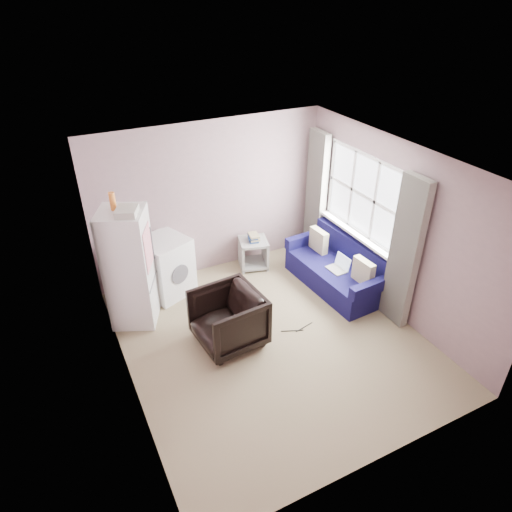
{
  "coord_description": "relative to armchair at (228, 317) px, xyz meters",
  "views": [
    {
      "loc": [
        -2.33,
        -4.15,
        4.24
      ],
      "look_at": [
        0.05,
        0.6,
        1.0
      ],
      "focal_mm": 32.0,
      "sensor_mm": 36.0,
      "label": 1
    }
  ],
  "objects": [
    {
      "name": "room",
      "position": [
        0.57,
        -0.22,
        0.83
      ],
      "size": [
        3.84,
        4.24,
        2.54
      ],
      "color": "#92805F",
      "rests_on": "ground"
    },
    {
      "name": "armchair",
      "position": [
        0.0,
        0.0,
        0.0
      ],
      "size": [
        0.85,
        0.89,
        0.85
      ],
      "primitive_type": "imported",
      "rotation": [
        0.0,
        0.0,
        -1.48
      ],
      "color": "black",
      "rests_on": "ground"
    },
    {
      "name": "fridge",
      "position": [
        -0.99,
        1.05,
        0.45
      ],
      "size": [
        0.79,
        0.78,
        1.96
      ],
      "rotation": [
        0.0,
        0.0,
        -0.44
      ],
      "color": "white",
      "rests_on": "ground"
    },
    {
      "name": "washing_machine",
      "position": [
        -0.39,
        1.49,
        0.06
      ],
      "size": [
        0.86,
        0.86,
        0.93
      ],
      "rotation": [
        0.0,
        0.0,
        0.39
      ],
      "color": "white",
      "rests_on": "ground"
    },
    {
      "name": "side_table",
      "position": [
        1.14,
        1.56,
        -0.13
      ],
      "size": [
        0.56,
        0.56,
        0.63
      ],
      "rotation": [
        0.0,
        0.0,
        -0.27
      ],
      "color": "gray",
      "rests_on": "ground"
    },
    {
      "name": "sofa",
      "position": [
        2.11,
        0.46,
        -0.14
      ],
      "size": [
        0.91,
        1.8,
        0.78
      ],
      "rotation": [
        0.0,
        0.0,
        0.07
      ],
      "color": "#120F46",
      "rests_on": "ground"
    },
    {
      "name": "window_dressing",
      "position": [
        2.33,
        0.47,
        0.68
      ],
      "size": [
        0.17,
        2.62,
        2.18
      ],
      "color": "white",
      "rests_on": "ground"
    },
    {
      "name": "floor_cables",
      "position": [
        0.98,
        -0.21,
        -0.42
      ],
      "size": [
        0.5,
        0.13,
        0.01
      ],
      "rotation": [
        0.0,
        0.0,
        -0.04
      ],
      "color": "black",
      "rests_on": "ground"
    }
  ]
}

